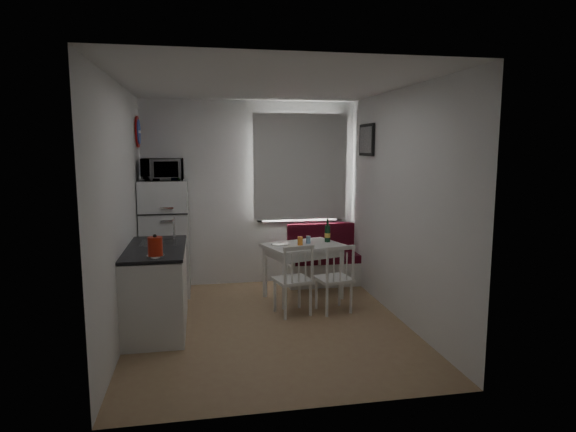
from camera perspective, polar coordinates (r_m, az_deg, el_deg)
name	(u,v)px	position (r m, az deg, el deg)	size (l,w,h in m)	color
floor	(269,325)	(5.46, -2.27, -12.82)	(3.00, 3.50, 0.02)	#9F7955
ceiling	(268,84)	(5.14, -2.44, 15.36)	(3.00, 3.50, 0.02)	white
wall_back	(251,194)	(6.87, -4.41, 2.67)	(3.00, 0.02, 2.60)	white
wall_front	(303,240)	(3.44, 1.77, -2.84)	(3.00, 0.02, 2.60)	white
wall_left	(122,212)	(5.15, -19.10, 0.40)	(0.02, 3.50, 2.60)	white
wall_right	(400,206)	(5.55, 13.17, 1.17)	(0.02, 3.50, 2.60)	white
window	(300,170)	(6.92, 1.38, 5.43)	(1.22, 0.06, 1.47)	white
curtain	(301,167)	(6.85, 1.50, 5.82)	(1.35, 0.02, 1.50)	silver
kitchen_counter	(157,287)	(5.44, -15.28, -8.15)	(0.62, 1.32, 1.16)	white
wall_sign	(139,132)	(6.54, -17.30, 9.51)	(0.40, 0.40, 0.03)	#1C44A8
picture_frame	(366,140)	(6.53, 9.29, 8.89)	(0.04, 0.52, 0.42)	black
bench	(328,264)	(7.00, 4.74, -5.68)	(1.19, 0.46, 0.85)	white
dining_table	(303,250)	(6.23, 1.81, -4.10)	(1.11, 0.93, 0.71)	white
chair_left	(294,272)	(5.58, 0.71, -6.70)	(0.48, 0.47, 0.46)	white
chair_right	(336,271)	(5.70, 5.68, -6.55)	(0.45, 0.44, 0.44)	white
fridge	(165,238)	(6.57, -14.32, -2.53)	(0.61, 0.61, 1.53)	white
microwave	(163,169)	(6.42, -14.64, 5.36)	(0.52, 0.35, 0.29)	white
kettle	(155,247)	(4.78, -15.46, -3.52)	(0.17, 0.17, 0.22)	red
wine_bottle	(328,230)	(6.36, 4.71, -1.72)	(0.08, 0.08, 0.31)	#133B21
drinking_glass_orange	(300,241)	(6.14, 1.45, -2.98)	(0.07, 0.07, 0.11)	orange
drinking_glass_blue	(308,240)	(6.27, 2.43, -2.82)	(0.06, 0.06, 0.10)	#709ABF
plate	(280,244)	(6.17, -0.96, -3.36)	(0.23, 0.23, 0.02)	white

